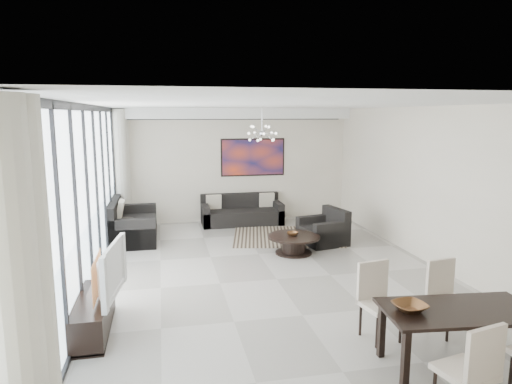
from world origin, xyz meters
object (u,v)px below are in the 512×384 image
object	(u,v)px
tv_console	(93,315)
television	(105,270)
sofa_main	(242,214)
coffee_table	(294,243)
dining_table	(459,317)

from	to	relation	value
tv_console	television	xyz separation A→B (m)	(0.16, 0.05, 0.56)
sofa_main	tv_console	distance (m)	6.11
tv_console	television	size ratio (longest dim) A/B	1.19
sofa_main	tv_console	world-z (taller)	sofa_main
coffee_table	television	size ratio (longest dim) A/B	0.88
tv_console	television	world-z (taller)	television
dining_table	tv_console	bearing A→B (deg)	156.73
sofa_main	dining_table	world-z (taller)	sofa_main
coffee_table	sofa_main	distance (m)	2.78
coffee_table	dining_table	size ratio (longest dim) A/B	0.61
dining_table	coffee_table	bearing A→B (deg)	97.14
sofa_main	television	distance (m)	6.02
coffee_table	television	xyz separation A→B (m)	(-3.30, -2.62, 0.58)
tv_console	dining_table	world-z (taller)	dining_table
tv_console	dining_table	size ratio (longest dim) A/B	0.83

